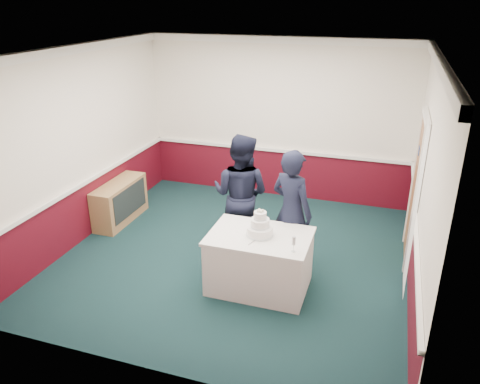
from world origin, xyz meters
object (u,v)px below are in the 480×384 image
(sideboard, at_px, (120,202))
(wedding_cake, at_px, (260,227))
(cake_table, at_px, (259,261))
(champagne_flute, at_px, (294,242))
(person_woman, at_px, (291,212))
(person_man, at_px, (241,194))
(cake_knife, at_px, (253,242))

(sideboard, bearing_deg, wedding_cake, -22.94)
(sideboard, xyz_separation_m, cake_table, (2.85, -1.21, 0.05))
(sideboard, relative_size, champagne_flute, 5.85)
(sideboard, bearing_deg, person_woman, -10.85)
(sideboard, relative_size, cake_table, 0.91)
(cake_table, bearing_deg, champagne_flute, -29.25)
(sideboard, distance_m, person_man, 2.39)
(wedding_cake, relative_size, champagne_flute, 1.78)
(champagne_flute, distance_m, person_man, 1.58)
(sideboard, distance_m, wedding_cake, 3.14)
(cake_knife, bearing_deg, sideboard, 171.59)
(sideboard, relative_size, cake_knife, 5.45)
(champagne_flute, distance_m, person_woman, 0.91)
(sideboard, distance_m, person_woman, 3.23)
(cake_table, xyz_separation_m, champagne_flute, (0.50, -0.28, 0.53))
(person_man, bearing_deg, cake_knife, 122.07)
(cake_knife, height_order, person_woman, person_woman)
(person_woman, bearing_deg, cake_table, 91.05)
(wedding_cake, height_order, person_man, person_man)
(person_man, bearing_deg, wedding_cake, 128.23)
(sideboard, bearing_deg, cake_knife, -26.50)
(champagne_flute, height_order, person_man, person_man)
(cake_knife, bearing_deg, person_woman, 86.97)
(champagne_flute, bearing_deg, wedding_cake, 150.75)
(wedding_cake, relative_size, cake_knife, 1.65)
(cake_knife, distance_m, person_woman, 0.87)
(cake_table, bearing_deg, sideboard, 157.06)
(sideboard, distance_m, cake_knife, 3.18)
(wedding_cake, bearing_deg, cake_knife, -98.53)
(person_woman, bearing_deg, person_man, 6.61)
(cake_knife, xyz_separation_m, person_woman, (0.31, 0.81, 0.10))
(cake_knife, height_order, champagne_flute, champagne_flute)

